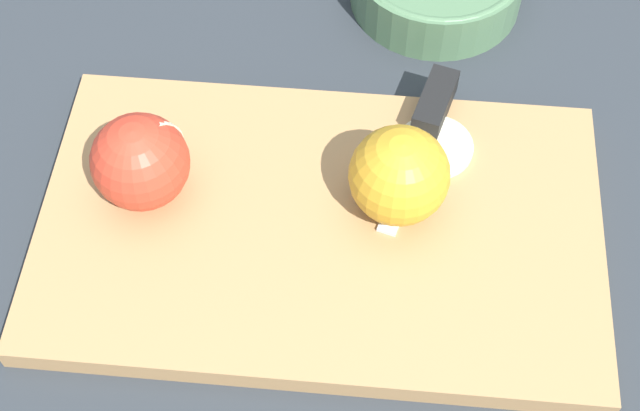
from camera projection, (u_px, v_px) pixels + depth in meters
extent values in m
plane|color=#282D33|center=(320.00, 235.00, 0.64)|extent=(4.00, 4.00, 0.00)
cube|color=#A37A4C|center=(320.00, 228.00, 0.63)|extent=(0.42, 0.28, 0.02)
sphere|color=red|center=(140.00, 162.00, 0.61)|extent=(0.07, 0.07, 0.07)
cylinder|color=beige|center=(146.00, 167.00, 0.61)|extent=(0.03, 0.06, 0.06)
sphere|color=gold|center=(399.00, 175.00, 0.60)|extent=(0.07, 0.07, 0.07)
cylinder|color=beige|center=(404.00, 169.00, 0.60)|extent=(0.06, 0.03, 0.07)
cube|color=silver|center=(405.00, 184.00, 0.64)|extent=(0.03, 0.09, 0.00)
cube|color=black|center=(435.00, 103.00, 0.67)|extent=(0.03, 0.06, 0.02)
cylinder|color=beige|center=(435.00, 147.00, 0.65)|extent=(0.06, 0.06, 0.00)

